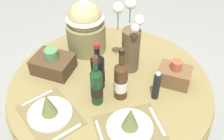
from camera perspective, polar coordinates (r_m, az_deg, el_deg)
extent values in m
cylinder|color=olive|center=(1.66, -0.37, -3.22)|extent=(1.23, 1.23, 0.04)
cylinder|color=olive|center=(1.73, -0.36, -5.47)|extent=(1.25, 1.25, 0.15)
cylinder|color=black|center=(1.94, -0.32, -10.87)|extent=(0.12, 0.12, 0.69)
cube|color=brown|center=(1.52, -12.88, -9.24)|extent=(0.43, 0.40, 0.00)
cylinder|color=white|center=(1.51, -12.94, -9.00)|extent=(0.24, 0.24, 0.02)
cone|color=#606B38|center=(1.45, -13.40, -7.05)|extent=(0.09, 0.09, 0.14)
cube|color=silver|center=(1.62, -15.46, -5.64)|extent=(0.11, 0.17, 0.00)
cube|color=silver|center=(1.43, -9.94, -13.11)|extent=(0.11, 0.17, 0.00)
cube|color=brown|center=(1.43, 3.75, -12.23)|extent=(0.43, 0.41, 0.00)
cylinder|color=white|center=(1.42, 3.76, -12.00)|extent=(0.24, 0.24, 0.02)
cone|color=#606B38|center=(1.36, 3.91, -10.07)|extent=(0.09, 0.09, 0.14)
cube|color=silver|center=(1.40, -2.40, -13.66)|extent=(0.12, 0.16, 0.00)
cube|color=silver|center=(1.47, 9.54, -10.60)|extent=(0.13, 0.16, 0.00)
cylinder|color=brown|center=(1.66, 3.96, 4.20)|extent=(0.11, 0.11, 0.29)
sphere|color=silver|center=(1.59, 3.93, 13.79)|extent=(0.06, 0.06, 0.06)
cylinder|color=#4C7038|center=(1.62, 3.81, 11.49)|extent=(0.01, 0.01, 0.10)
sphere|color=silver|center=(1.50, 1.31, 12.99)|extent=(0.06, 0.06, 0.06)
cylinder|color=#4C7038|center=(1.55, 1.27, 10.33)|extent=(0.01, 0.01, 0.12)
sphere|color=silver|center=(1.51, 5.79, 10.43)|extent=(0.06, 0.06, 0.06)
cylinder|color=#4C7038|center=(1.54, 5.66, 8.78)|extent=(0.01, 0.01, 0.07)
sphere|color=silver|center=(1.48, 4.92, 8.82)|extent=(0.05, 0.05, 0.05)
cylinder|color=#4C7038|center=(1.50, 4.83, 7.53)|extent=(0.01, 0.01, 0.05)
cylinder|color=#143819|center=(1.47, -3.25, -3.89)|extent=(0.07, 0.07, 0.21)
cylinder|color=black|center=(1.48, -3.22, -4.34)|extent=(0.07, 0.07, 0.07)
cone|color=#143819|center=(1.39, -3.44, -0.40)|extent=(0.07, 0.07, 0.03)
cylinder|color=#143819|center=(1.35, -3.54, 1.42)|extent=(0.03, 0.03, 0.09)
cylinder|color=maroon|center=(1.33, -3.59, 2.43)|extent=(0.03, 0.03, 0.02)
cylinder|color=black|center=(1.56, -2.99, -0.65)|extent=(0.08, 0.08, 0.21)
cylinder|color=black|center=(1.57, -2.97, -1.09)|extent=(0.08, 0.08, 0.07)
cone|color=black|center=(1.48, -3.16, 2.80)|extent=(0.08, 0.08, 0.04)
cylinder|color=black|center=(1.45, -3.23, 4.44)|extent=(0.03, 0.03, 0.07)
cylinder|color=maroon|center=(1.44, -3.27, 5.19)|extent=(0.03, 0.03, 0.02)
cylinder|color=#422814|center=(1.50, 1.88, -2.65)|extent=(0.08, 0.08, 0.21)
cylinder|color=silver|center=(1.51, 1.87, -3.11)|extent=(0.08, 0.08, 0.07)
cone|color=#422814|center=(1.42, 2.00, 0.94)|extent=(0.08, 0.08, 0.03)
cylinder|color=#422814|center=(1.38, 2.06, 2.90)|extent=(0.03, 0.03, 0.09)
cylinder|color=black|center=(1.36, 2.09, 3.98)|extent=(0.03, 0.03, 0.02)
cylinder|color=black|center=(1.53, 9.33, -3.54)|extent=(0.04, 0.04, 0.17)
sphere|color=#B7B7BC|center=(1.46, 9.75, -0.85)|extent=(0.03, 0.03, 0.03)
cylinder|color=olive|center=(1.86, -5.43, 7.04)|extent=(0.26, 0.26, 0.20)
sphere|color=tan|center=(1.78, -5.74, 10.90)|extent=(0.22, 0.22, 0.22)
cone|color=silver|center=(1.75, -5.90, 12.94)|extent=(0.25, 0.25, 0.14)
cube|color=#47331E|center=(1.74, -12.31, 1.22)|extent=(0.24, 0.19, 0.10)
cylinder|color=#4C7F4C|center=(1.69, -12.71, 3.33)|extent=(0.08, 0.08, 0.06)
cube|color=brown|center=(1.66, 13.01, -1.18)|extent=(0.19, 0.14, 0.11)
cylinder|color=#B24C33|center=(1.60, 13.46, 1.00)|extent=(0.06, 0.06, 0.06)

